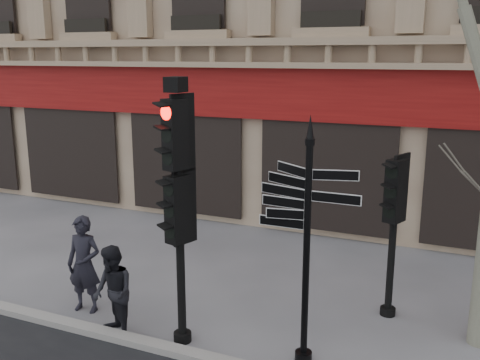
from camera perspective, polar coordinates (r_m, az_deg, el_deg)
The scene contains 6 objects.
ground at distance 9.61m, azimuth 1.22°, elevation -15.01°, with size 80.00×80.00×0.00m, color #59595E.
fingerpost at distance 7.64m, azimuth 7.27°, elevation -2.27°, with size 1.81×1.81×3.75m.
traffic_signal_main at distance 8.14m, azimuth -6.59°, elevation -0.14°, with size 0.54×0.45×4.23m.
traffic_signal_secondary at distance 9.51m, azimuth 16.17°, elevation -2.90°, with size 0.57×0.49×2.85m.
pedestrian_a at distance 10.07m, azimuth -16.29°, elevation -8.63°, with size 0.65×0.42×1.77m, color black.
pedestrian_b at distance 9.11m, azimuth -13.40°, elevation -11.59°, with size 0.75×0.59×1.55m, color black.
Camera 1 is at (3.20, -7.84, 4.54)m, focal length 40.00 mm.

